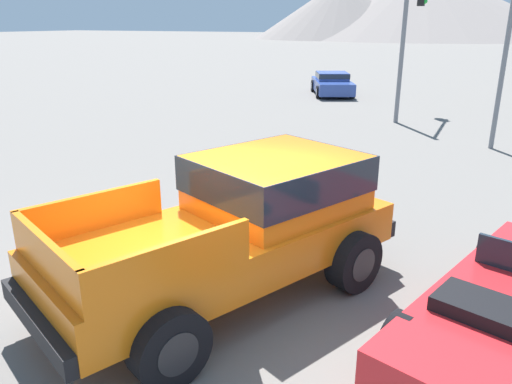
% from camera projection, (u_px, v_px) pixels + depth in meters
% --- Properties ---
extents(ground_plane, '(320.00, 320.00, 0.00)m').
position_uv_depth(ground_plane, '(228.00, 298.00, 6.82)').
color(ground_plane, slate).
extents(orange_pickup_truck, '(3.81, 5.40, 1.83)m').
position_uv_depth(orange_pickup_truck, '(244.00, 219.00, 6.79)').
color(orange_pickup_truck, orange).
rests_on(orange_pickup_truck, ground_plane).
extents(parked_car_blue, '(3.29, 4.40, 1.13)m').
position_uv_depth(parked_car_blue, '(332.00, 83.00, 25.55)').
color(parked_car_blue, '#334C9E').
rests_on(parked_car_blue, ground_plane).
extents(traffic_light_main, '(0.38, 3.80, 5.37)m').
position_uv_depth(traffic_light_main, '(413.00, 16.00, 18.72)').
color(traffic_light_main, slate).
rests_on(traffic_light_main, ground_plane).
extents(distant_mountain_range, '(145.40, 83.43, 15.37)m').
position_uv_depth(distant_mountain_range, '(508.00, 2.00, 105.15)').
color(distant_mountain_range, gray).
rests_on(distant_mountain_range, ground_plane).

